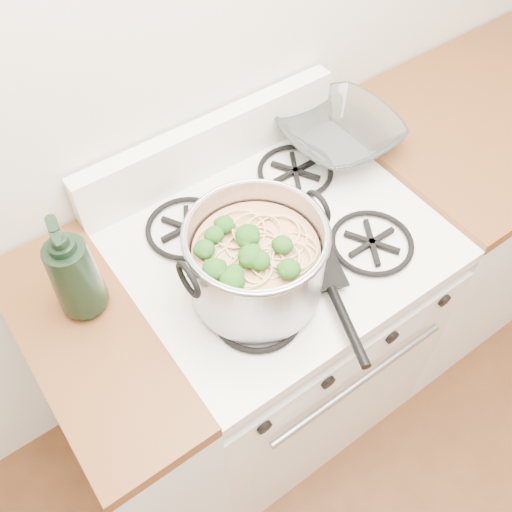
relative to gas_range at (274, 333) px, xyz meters
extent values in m
plane|color=silver|center=(0.00, 0.34, 0.91)|extent=(3.60, 0.00, 3.60)
cube|color=white|center=(0.00, 0.00, -0.03)|extent=(0.76, 0.65, 0.81)
cube|color=white|center=(0.00, 0.00, 0.44)|extent=(0.76, 0.65, 0.04)
cube|color=black|center=(0.00, -0.31, -0.02)|extent=(0.58, 0.02, 0.46)
cube|color=black|center=(0.00, 0.00, 0.48)|extent=(0.60, 0.56, 0.02)
cylinder|color=black|center=(-0.28, -0.32, 0.34)|extent=(0.04, 0.03, 0.04)
cylinder|color=black|center=(-0.10, -0.32, 0.34)|extent=(0.04, 0.03, 0.04)
cylinder|color=black|center=(0.10, -0.32, 0.34)|extent=(0.04, 0.03, 0.04)
cylinder|color=black|center=(0.28, -0.32, 0.34)|extent=(0.04, 0.03, 0.04)
cube|color=silver|center=(-0.51, 0.00, 0.00)|extent=(0.25, 0.65, 0.88)
cube|color=#583215|center=(-0.51, 0.00, 0.46)|extent=(0.25, 0.65, 0.04)
cube|color=silver|center=(0.88, 0.00, 0.00)|extent=(1.00, 0.65, 0.88)
cylinder|color=#9898A0|center=(-0.14, -0.10, 0.58)|extent=(0.29, 0.29, 0.19)
torus|color=#9898A0|center=(-0.14, -0.10, 0.68)|extent=(0.30, 0.30, 0.01)
torus|color=black|center=(-0.30, -0.10, 0.65)|extent=(0.01, 0.08, 0.08)
torus|color=black|center=(0.02, -0.10, 0.65)|extent=(0.01, 0.08, 0.08)
cylinder|color=#B27B54|center=(-0.14, -0.10, 0.56)|extent=(0.27, 0.27, 0.14)
sphere|color=#1F5015|center=(-0.14, -0.10, 0.64)|extent=(0.04, 0.04, 0.04)
sphere|color=#1F5015|center=(-0.14, -0.10, 0.64)|extent=(0.04, 0.04, 0.04)
sphere|color=#1F5015|center=(-0.14, -0.10, 0.64)|extent=(0.04, 0.04, 0.04)
sphere|color=#1F5015|center=(-0.14, -0.10, 0.64)|extent=(0.04, 0.04, 0.04)
sphere|color=#1F5015|center=(-0.14, -0.10, 0.64)|extent=(0.04, 0.04, 0.04)
sphere|color=#1F5015|center=(-0.14, -0.10, 0.64)|extent=(0.04, 0.04, 0.04)
sphere|color=#1F5015|center=(-0.14, -0.10, 0.64)|extent=(0.04, 0.04, 0.04)
sphere|color=#1F5015|center=(-0.14, -0.10, 0.64)|extent=(0.04, 0.04, 0.04)
sphere|color=#1F5015|center=(-0.14, -0.10, 0.64)|extent=(0.04, 0.04, 0.04)
sphere|color=#1F5015|center=(-0.14, -0.10, 0.64)|extent=(0.04, 0.04, 0.04)
sphere|color=#1F5015|center=(-0.14, -0.10, 0.64)|extent=(0.04, 0.04, 0.04)
sphere|color=#1F5015|center=(-0.14, -0.10, 0.64)|extent=(0.04, 0.04, 0.04)
imported|color=white|center=(0.32, 0.16, 0.50)|extent=(0.13, 0.13, 0.03)
imported|color=black|center=(-0.47, 0.09, 0.62)|extent=(0.12, 0.12, 0.28)
camera|label=1|loc=(-0.56, -0.68, 1.55)|focal=40.00mm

